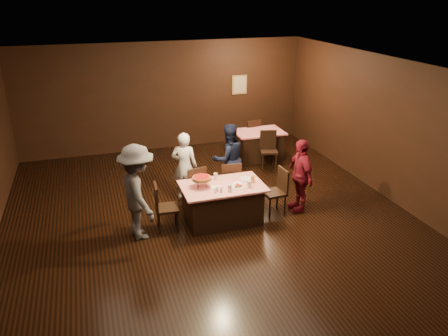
{
  "coord_description": "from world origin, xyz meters",
  "views": [
    {
      "loc": [
        -2.08,
        -6.95,
        4.29
      ],
      "look_at": [
        0.35,
        0.65,
        1.0
      ],
      "focal_mm": 35.0,
      "sensor_mm": 36.0,
      "label": 1
    }
  ],
  "objects_px": {
    "diner_grey_knit": "(138,192)",
    "back_table": "(258,145)",
    "diner_navy_hoodie": "(229,159)",
    "glass_front_right": "(249,184)",
    "chair_back_near": "(269,150)",
    "chair_far_right": "(230,182)",
    "chair_end_right": "(274,192)",
    "diner_white_jacket": "(184,167)",
    "chair_end_left": "(167,207)",
    "glass_amber": "(253,179)",
    "glass_back": "(216,176)",
    "plate_empty": "(247,179)",
    "main_table": "(223,203)",
    "chair_far_left": "(193,186)",
    "diner_red_shirt": "(300,175)",
    "glass_front_left": "(230,188)",
    "pizza_stand": "(202,178)",
    "chair_back_far": "(251,135)"
  },
  "relations": [
    {
      "from": "diner_white_jacket",
      "to": "glass_amber",
      "type": "relative_size",
      "value": 10.88
    },
    {
      "from": "chair_far_right",
      "to": "chair_back_near",
      "type": "height_order",
      "value": "same"
    },
    {
      "from": "main_table",
      "to": "diner_white_jacket",
      "type": "distance_m",
      "value": 1.33
    },
    {
      "from": "chair_end_right",
      "to": "diner_white_jacket",
      "type": "distance_m",
      "value": 2.0
    },
    {
      "from": "chair_back_near",
      "to": "chair_far_right",
      "type": "bearing_deg",
      "value": -120.75
    },
    {
      "from": "glass_front_right",
      "to": "chair_end_left",
      "type": "bearing_deg",
      "value": 170.84
    },
    {
      "from": "chair_far_left",
      "to": "diner_red_shirt",
      "type": "bearing_deg",
      "value": 146.42
    },
    {
      "from": "diner_navy_hoodie",
      "to": "glass_front_right",
      "type": "xyz_separation_m",
      "value": [
        -0.08,
        -1.49,
        0.04
      ]
    },
    {
      "from": "chair_end_right",
      "to": "chair_end_left",
      "type": "bearing_deg",
      "value": -93.58
    },
    {
      "from": "diner_red_shirt",
      "to": "pizza_stand",
      "type": "distance_m",
      "value": 2.07
    },
    {
      "from": "chair_far_right",
      "to": "plate_empty",
      "type": "height_order",
      "value": "chair_far_right"
    },
    {
      "from": "chair_end_left",
      "to": "plate_empty",
      "type": "distance_m",
      "value": 1.68
    },
    {
      "from": "diner_grey_knit",
      "to": "chair_far_left",
      "type": "bearing_deg",
      "value": -66.89
    },
    {
      "from": "chair_back_near",
      "to": "diner_red_shirt",
      "type": "height_order",
      "value": "diner_red_shirt"
    },
    {
      "from": "chair_end_left",
      "to": "chair_back_far",
      "type": "xyz_separation_m",
      "value": [
        3.06,
        3.6,
        0.0
      ]
    },
    {
      "from": "glass_amber",
      "to": "diner_navy_hoodie",
      "type": "bearing_deg",
      "value": 92.98
    },
    {
      "from": "chair_far_right",
      "to": "chair_end_left",
      "type": "distance_m",
      "value": 1.68
    },
    {
      "from": "chair_far_right",
      "to": "chair_far_left",
      "type": "bearing_deg",
      "value": 6.83
    },
    {
      "from": "chair_back_far",
      "to": "diner_navy_hoodie",
      "type": "height_order",
      "value": "diner_navy_hoodie"
    },
    {
      "from": "chair_back_near",
      "to": "diner_navy_hoodie",
      "type": "height_order",
      "value": "diner_navy_hoodie"
    },
    {
      "from": "diner_navy_hoodie",
      "to": "chair_far_left",
      "type": "bearing_deg",
      "value": 19.9
    },
    {
      "from": "chair_end_right",
      "to": "chair_back_far",
      "type": "bearing_deg",
      "value": 162.91
    },
    {
      "from": "diner_grey_knit",
      "to": "back_table",
      "type": "bearing_deg",
      "value": -60.67
    },
    {
      "from": "main_table",
      "to": "glass_amber",
      "type": "height_order",
      "value": "glass_amber"
    },
    {
      "from": "chair_back_near",
      "to": "pizza_stand",
      "type": "bearing_deg",
      "value": -121.89
    },
    {
      "from": "main_table",
      "to": "glass_back",
      "type": "distance_m",
      "value": 0.55
    },
    {
      "from": "chair_back_near",
      "to": "glass_front_right",
      "type": "height_order",
      "value": "chair_back_near"
    },
    {
      "from": "back_table",
      "to": "chair_far_right",
      "type": "bearing_deg",
      "value": -124.84
    },
    {
      "from": "back_table",
      "to": "diner_grey_knit",
      "type": "xyz_separation_m",
      "value": [
        -3.59,
        -3.09,
        0.51
      ]
    },
    {
      "from": "chair_back_far",
      "to": "glass_front_left",
      "type": "height_order",
      "value": "chair_back_far"
    },
    {
      "from": "chair_far_right",
      "to": "diner_navy_hoodie",
      "type": "xyz_separation_m",
      "value": [
        0.13,
        0.49,
        0.32
      ]
    },
    {
      "from": "diner_grey_knit",
      "to": "chair_end_right",
      "type": "bearing_deg",
      "value": -99.42
    },
    {
      "from": "glass_front_right",
      "to": "glass_back",
      "type": "bearing_deg",
      "value": 132.27
    },
    {
      "from": "glass_front_left",
      "to": "glass_back",
      "type": "distance_m",
      "value": 0.61
    },
    {
      "from": "back_table",
      "to": "diner_white_jacket",
      "type": "xyz_separation_m",
      "value": [
        -2.45,
        -1.81,
        0.38
      ]
    },
    {
      "from": "plate_empty",
      "to": "glass_amber",
      "type": "height_order",
      "value": "glass_amber"
    },
    {
      "from": "glass_amber",
      "to": "main_table",
      "type": "bearing_deg",
      "value": 175.24
    },
    {
      "from": "chair_back_near",
      "to": "back_table",
      "type": "bearing_deg",
      "value": 104.55
    },
    {
      "from": "chair_end_left",
      "to": "diner_navy_hoodie",
      "type": "bearing_deg",
      "value": -48.17
    },
    {
      "from": "diner_grey_knit",
      "to": "chair_far_right",
      "type": "bearing_deg",
      "value": -78.8
    },
    {
      "from": "diner_grey_knit",
      "to": "glass_back",
      "type": "relative_size",
      "value": 12.82
    },
    {
      "from": "diner_navy_hoodie",
      "to": "diner_red_shirt",
      "type": "height_order",
      "value": "diner_navy_hoodie"
    },
    {
      "from": "chair_far_left",
      "to": "diner_white_jacket",
      "type": "height_order",
      "value": "diner_white_jacket"
    },
    {
      "from": "chair_end_left",
      "to": "glass_back",
      "type": "relative_size",
      "value": 6.79
    },
    {
      "from": "chair_end_right",
      "to": "plate_empty",
      "type": "bearing_deg",
      "value": -108.83
    },
    {
      "from": "glass_front_left",
      "to": "glass_front_right",
      "type": "height_order",
      "value": "same"
    },
    {
      "from": "diner_white_jacket",
      "to": "glass_amber",
      "type": "distance_m",
      "value": 1.64
    },
    {
      "from": "plate_empty",
      "to": "back_table",
      "type": "bearing_deg",
      "value": 63.59
    },
    {
      "from": "main_table",
      "to": "glass_back",
      "type": "height_order",
      "value": "glass_back"
    },
    {
      "from": "chair_far_left",
      "to": "chair_back_far",
      "type": "relative_size",
      "value": 1.0
    }
  ]
}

